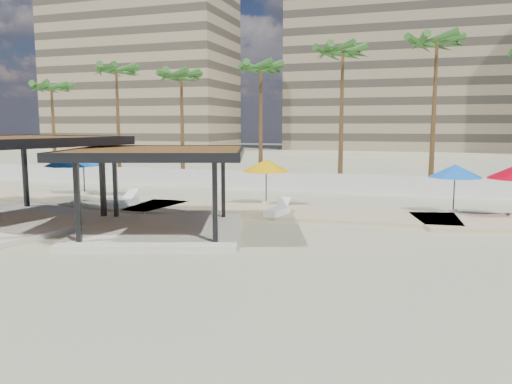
# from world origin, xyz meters

# --- Properties ---
(ground) EXTENTS (200.00, 200.00, 0.00)m
(ground) POSITION_xyz_m (0.00, 0.00, 0.00)
(ground) COLOR #C6B783
(ground) RESTS_ON ground
(promenade) EXTENTS (44.45, 7.97, 0.24)m
(promenade) POSITION_xyz_m (2.00, 7.67, 0.06)
(promenade) COLOR #C6B284
(promenade) RESTS_ON ground
(boundary_wall) EXTENTS (56.00, 0.30, 1.20)m
(boundary_wall) POSITION_xyz_m (0.00, 16.00, 0.60)
(boundary_wall) COLOR silver
(boundary_wall) RESTS_ON ground
(building_west) EXTENTS (34.00, 16.00, 32.40)m
(building_west) POSITION_xyz_m (-42.00, 68.00, 15.27)
(building_west) COLOR #937F60
(building_west) RESTS_ON ground
(building_mid) EXTENTS (38.00, 16.00, 30.40)m
(building_mid) POSITION_xyz_m (4.00, 78.00, 14.27)
(building_mid) COLOR #847259
(building_mid) RESTS_ON ground
(pavilion_central) EXTENTS (8.53, 8.53, 3.43)m
(pavilion_central) POSITION_xyz_m (-1.77, 1.30, 2.05)
(pavilion_central) COLOR beige
(pavilion_central) RESTS_ON ground
(pavilion_west) EXTENTS (8.99, 8.99, 3.86)m
(pavilion_west) POSITION_xyz_m (-8.75, 0.70, 2.30)
(pavilion_west) COLOR beige
(pavilion_west) RESTS_ON ground
(umbrella_a) EXTENTS (4.15, 4.15, 2.82)m
(umbrella_a) POSITION_xyz_m (-11.31, 9.20, 2.60)
(umbrella_a) COLOR beige
(umbrella_a) RESTS_ON promenade
(umbrella_b) EXTENTS (3.14, 3.14, 2.35)m
(umbrella_b) POSITION_xyz_m (0.43, 8.98, 2.20)
(umbrella_b) COLOR beige
(umbrella_b) RESTS_ON promenade
(umbrella_d) EXTENTS (3.11, 3.11, 2.30)m
(umbrella_d) POSITION_xyz_m (9.85, 9.20, 2.16)
(umbrella_d) COLOR beige
(umbrella_d) RESTS_ON promenade
(umbrella_f) EXTENTS (3.18, 3.18, 2.79)m
(umbrella_f) POSITION_xyz_m (-9.30, 5.80, 2.57)
(umbrella_f) COLOR beige
(umbrella_f) RESTS_ON promenade
(lounger_a) EXTENTS (0.96, 2.21, 0.81)m
(lounger_a) POSITION_xyz_m (-6.47, 5.85, 0.37)
(lounger_a) COLOR white
(lounger_a) RESTS_ON promenade
(lounger_b) EXTENTS (0.90, 1.95, 0.71)m
(lounger_b) POSITION_xyz_m (1.94, 5.84, 0.35)
(lounger_b) COLOR white
(lounger_b) RESTS_ON promenade
(palm_a) EXTENTS (3.00, 3.00, 8.31)m
(palm_a) POSITION_xyz_m (-21.00, 18.30, 7.20)
(palm_a) COLOR brown
(palm_a) RESTS_ON ground
(palm_b) EXTENTS (3.00, 3.00, 9.55)m
(palm_b) POSITION_xyz_m (-15.00, 18.70, 8.37)
(palm_b) COLOR brown
(palm_b) RESTS_ON ground
(palm_c) EXTENTS (3.00, 3.00, 8.87)m
(palm_c) POSITION_xyz_m (-9.00, 18.10, 7.73)
(palm_c) COLOR brown
(palm_c) RESTS_ON ground
(palm_d) EXTENTS (3.00, 3.00, 9.30)m
(palm_d) POSITION_xyz_m (-3.00, 18.90, 8.14)
(palm_d) COLOR brown
(palm_d) RESTS_ON ground
(palm_e) EXTENTS (3.00, 3.00, 10.16)m
(palm_e) POSITION_xyz_m (3.00, 18.40, 8.94)
(palm_e) COLOR brown
(palm_e) RESTS_ON ground
(palm_f) EXTENTS (3.00, 3.00, 10.57)m
(palm_f) POSITION_xyz_m (9.00, 18.60, 9.32)
(palm_f) COLOR brown
(palm_f) RESTS_ON ground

